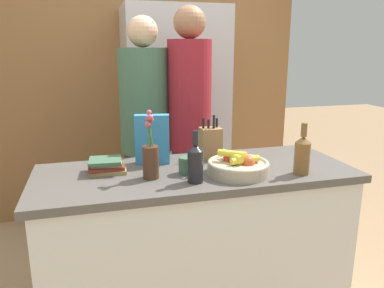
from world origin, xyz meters
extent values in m
cube|color=silver|center=(0.00, 0.00, 0.44)|extent=(1.60, 0.62, 0.88)
cube|color=#56514C|center=(0.00, 0.00, 0.90)|extent=(1.66, 0.64, 0.04)
cube|color=olive|center=(0.00, 1.71, 1.30)|extent=(2.86, 0.12, 2.60)
cube|color=#B7B7BC|center=(0.19, 1.35, 0.93)|extent=(0.84, 0.60, 1.87)
cylinder|color=#B7B7BC|center=(0.13, 1.03, 1.03)|extent=(0.02, 0.02, 1.03)
cylinder|color=tan|center=(0.19, -0.12, 0.94)|extent=(0.31, 0.31, 0.06)
torus|color=tan|center=(0.19, -0.12, 0.97)|extent=(0.31, 0.31, 0.02)
sphere|color=#99B233|center=(0.18, -0.12, 0.99)|extent=(0.08, 0.08, 0.08)
sphere|color=red|center=(0.16, -0.07, 0.98)|extent=(0.07, 0.07, 0.07)
sphere|color=#C64C23|center=(0.23, -0.15, 0.98)|extent=(0.07, 0.07, 0.07)
cylinder|color=yellow|center=(0.21, -0.15, 1.00)|extent=(0.16, 0.05, 0.03)
cylinder|color=yellow|center=(0.16, -0.10, 1.01)|extent=(0.07, 0.16, 0.03)
cylinder|color=yellow|center=(0.16, -0.10, 1.02)|extent=(0.14, 0.11, 0.03)
cube|color=olive|center=(0.13, 0.17, 1.01)|extent=(0.12, 0.10, 0.18)
cylinder|color=black|center=(0.09, 0.18, 1.12)|extent=(0.01, 0.01, 0.07)
cylinder|color=black|center=(0.12, 0.17, 1.12)|extent=(0.01, 0.01, 0.06)
cylinder|color=black|center=(0.15, 0.16, 1.13)|extent=(0.01, 0.01, 0.09)
cylinder|color=black|center=(0.18, 0.18, 1.12)|extent=(0.01, 0.01, 0.06)
cylinder|color=#4C2D1E|center=(-0.25, -0.07, 1.00)|extent=(0.08, 0.08, 0.16)
cylinder|color=#477538|center=(-0.24, -0.07, 1.14)|extent=(0.01, 0.02, 0.13)
sphere|color=#C64C66|center=(-0.24, -0.06, 1.21)|extent=(0.02, 0.02, 0.02)
cylinder|color=#477538|center=(-0.25, -0.06, 1.16)|extent=(0.03, 0.01, 0.16)
sphere|color=#C64C66|center=(-0.25, -0.05, 1.24)|extent=(0.03, 0.03, 0.03)
cylinder|color=#477538|center=(-0.25, -0.06, 1.15)|extent=(0.01, 0.01, 0.14)
sphere|color=#C64C66|center=(-0.25, -0.06, 1.21)|extent=(0.03, 0.03, 0.03)
cylinder|color=#477538|center=(-0.26, -0.07, 1.13)|extent=(0.02, 0.02, 0.11)
sphere|color=#C64C66|center=(-0.26, -0.08, 1.19)|extent=(0.03, 0.03, 0.03)
cylinder|color=#477538|center=(-0.25, -0.08, 1.15)|extent=(0.02, 0.01, 0.14)
sphere|color=#C64C66|center=(-0.25, -0.08, 1.22)|extent=(0.03, 0.03, 0.03)
cube|color=teal|center=(-0.20, 0.18, 1.05)|extent=(0.19, 0.09, 0.27)
cylinder|color=#42664C|center=(-0.06, -0.05, 0.96)|extent=(0.08, 0.08, 0.09)
torus|color=#42664C|center=(-0.06, -0.09, 0.96)|extent=(0.02, 0.06, 0.06)
cube|color=#99844C|center=(-0.45, 0.08, 0.93)|extent=(0.20, 0.14, 0.02)
cube|color=maroon|center=(-0.46, 0.08, 0.94)|extent=(0.18, 0.14, 0.02)
cube|color=#99844C|center=(-0.45, 0.08, 0.96)|extent=(0.16, 0.13, 0.02)
cube|color=#3D6047|center=(-0.46, 0.08, 0.98)|extent=(0.17, 0.16, 0.02)
cylinder|color=black|center=(-0.05, -0.18, 0.99)|extent=(0.08, 0.08, 0.16)
cone|color=black|center=(-0.05, -0.18, 1.09)|extent=(0.08, 0.08, 0.03)
cylinder|color=black|center=(-0.05, -0.18, 1.13)|extent=(0.03, 0.03, 0.07)
cylinder|color=brown|center=(0.50, -0.20, 1.00)|extent=(0.08, 0.08, 0.16)
cone|color=brown|center=(0.50, -0.20, 1.10)|extent=(0.08, 0.08, 0.03)
cylinder|color=brown|center=(0.50, -0.20, 1.15)|extent=(0.03, 0.03, 0.07)
cube|color=#383842|center=(-0.16, 0.72, 0.42)|extent=(0.31, 0.26, 0.84)
cylinder|color=#42664C|center=(-0.16, 0.72, 1.19)|extent=(0.34, 0.34, 0.70)
sphere|color=#DBAD89|center=(-0.16, 0.72, 1.64)|extent=(0.20, 0.20, 0.20)
cube|color=#383842|center=(0.13, 0.61, 0.43)|extent=(0.26, 0.22, 0.87)
cylinder|color=maroon|center=(0.13, 0.61, 1.23)|extent=(0.29, 0.29, 0.72)
sphere|color=#996B4C|center=(0.13, 0.61, 1.70)|extent=(0.21, 0.21, 0.21)
camera|label=1|loc=(-0.51, -1.80, 1.54)|focal=35.00mm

